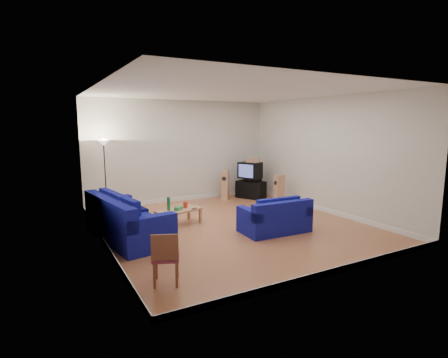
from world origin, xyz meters
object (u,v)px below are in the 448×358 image
tv_stand (251,190)px  television (250,170)px  coffee_table (179,211)px  sofa_loveseat (276,220)px  sofa_three_seat (125,223)px

tv_stand → television: (-0.04, 0.01, 0.66)m
coffee_table → tv_stand: tv_stand is taller
coffee_table → sofa_loveseat: bearing=-42.4°
coffee_table → sofa_three_seat: bearing=-162.5°
tv_stand → coffee_table: bearing=-88.0°
sofa_loveseat → coffee_table: size_ratio=1.30×
coffee_table → television: bearing=29.8°
coffee_table → tv_stand: size_ratio=1.31×
sofa_three_seat → tv_stand: 5.24m
sofa_three_seat → television: 5.24m
sofa_three_seat → tv_stand: size_ratio=2.78×
coffee_table → tv_stand: bearing=29.4°
sofa_three_seat → sofa_loveseat: (3.14, -1.15, -0.06)m
sofa_loveseat → tv_stand: 3.78m
coffee_table → tv_stand: (3.30, 1.86, -0.06)m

